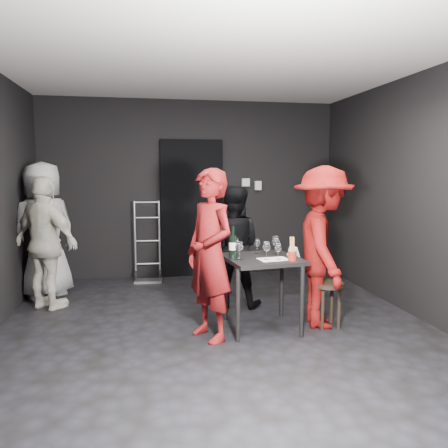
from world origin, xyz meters
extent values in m
cube|color=black|center=(0.00, 0.00, 0.00)|extent=(4.50, 5.00, 0.02)
cube|color=silver|center=(0.00, 0.00, 2.70)|extent=(4.50, 5.00, 0.02)
cube|color=black|center=(0.00, 2.50, 1.35)|extent=(4.50, 0.04, 2.70)
cube|color=black|center=(0.00, -2.50, 1.35)|extent=(4.50, 0.04, 2.70)
cube|color=black|center=(2.25, 0.00, 1.35)|extent=(0.04, 5.00, 2.70)
cube|color=black|center=(0.00, 2.44, 1.05)|extent=(0.95, 0.10, 2.10)
cube|color=#B7B7B2|center=(0.85, 2.45, 1.45)|extent=(0.12, 0.06, 0.12)
cube|color=#B7B7B2|center=(1.05, 2.45, 1.40)|extent=(0.10, 0.06, 0.14)
cylinder|color=#B2B2B7|center=(-0.87, 2.26, 0.59)|extent=(0.03, 0.03, 1.19)
cylinder|color=#B2B2B7|center=(-0.51, 2.26, 0.59)|extent=(0.03, 0.03, 1.19)
cube|color=#B2B2B7|center=(-0.69, 2.14, 0.01)|extent=(0.40, 0.22, 0.03)
cylinder|color=black|center=(-0.87, 2.29, 0.08)|extent=(0.04, 0.16, 0.16)
cylinder|color=black|center=(-0.51, 2.29, 0.08)|extent=(0.04, 0.16, 0.16)
cube|color=black|center=(0.45, 0.00, 0.73)|extent=(0.72, 0.72, 0.04)
cylinder|color=black|center=(0.13, -0.32, 0.35)|extent=(0.04, 0.04, 0.71)
cylinder|color=black|center=(0.77, -0.32, 0.35)|extent=(0.04, 0.04, 0.71)
cylinder|color=black|center=(0.13, 0.32, 0.35)|extent=(0.04, 0.04, 0.71)
cylinder|color=black|center=(0.77, 0.32, 0.35)|extent=(0.04, 0.04, 0.71)
cylinder|color=black|center=(1.15, -0.07, 0.45)|extent=(0.33, 0.33, 0.04)
cylinder|color=black|center=(1.24, 0.02, 0.21)|extent=(0.04, 0.04, 0.41)
cylinder|color=black|center=(1.06, 0.02, 0.21)|extent=(0.04, 0.04, 0.41)
cylinder|color=black|center=(1.06, -0.16, 0.21)|extent=(0.04, 0.04, 0.41)
cylinder|color=black|center=(1.24, -0.16, 0.21)|extent=(0.04, 0.04, 0.41)
imported|color=maroon|center=(-0.11, -0.18, 0.91)|extent=(0.70, 0.79, 1.83)
imported|color=black|center=(0.32, 0.83, 0.70)|extent=(0.77, 0.59, 1.40)
imported|color=#680A08|center=(1.10, -0.02, 0.94)|extent=(0.79, 1.31, 1.89)
imported|color=beige|center=(-1.86, 1.09, 0.82)|extent=(1.05, 0.94, 1.65)
imported|color=#959595|center=(-2.00, 1.62, 1.02)|extent=(1.11, 1.04, 2.03)
cube|color=white|center=(0.53, -0.13, 0.75)|extent=(0.32, 0.23, 0.00)
cylinder|color=black|center=(0.14, -0.02, 0.87)|extent=(0.08, 0.08, 0.24)
cylinder|color=black|center=(0.14, -0.02, 1.03)|extent=(0.03, 0.03, 0.10)
cylinder|color=white|center=(0.14, -0.02, 0.88)|extent=(0.08, 0.08, 0.07)
cylinder|color=maroon|center=(0.70, -0.22, 0.80)|extent=(0.08, 0.08, 0.09)
camera|label=1|loc=(-0.72, -4.25, 1.63)|focal=35.00mm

